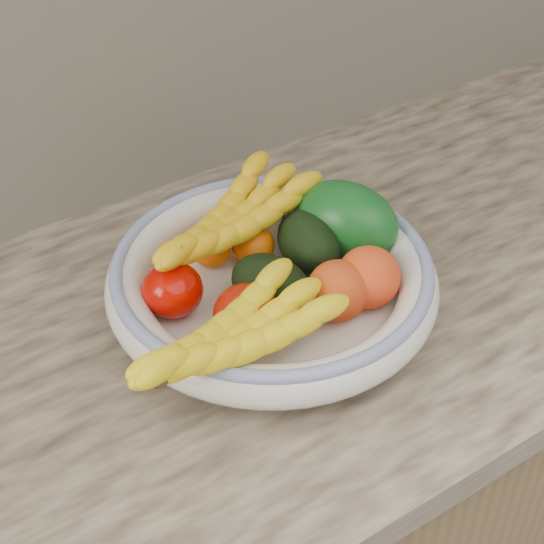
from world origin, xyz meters
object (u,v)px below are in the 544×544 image
Objects in this scene: fruit_bowl at (272,280)px; green_mango at (345,220)px; banana_bunch_front at (233,342)px; banana_bunch_back at (231,227)px.

green_mango is at bearing 8.45° from fruit_bowl.
green_mango is 0.52× the size of banana_bunch_front.
banana_bunch_back reaches higher than fruit_bowl.
banana_bunch_back is (-0.13, 0.05, 0.01)m from green_mango.
green_mango reaches higher than banana_bunch_back.
banana_bunch_back is at bearing 132.07° from green_mango.
banana_bunch_back is 1.02× the size of banana_bunch_front.
green_mango is 0.26m from banana_bunch_front.
fruit_bowl is 1.47× the size of banana_bunch_front.
fruit_bowl is 1.44× the size of banana_bunch_back.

